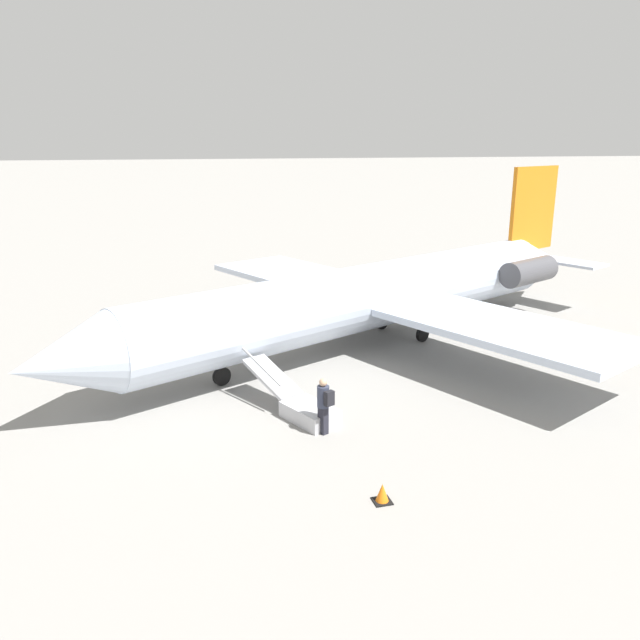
% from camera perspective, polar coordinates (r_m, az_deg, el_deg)
% --- Properties ---
extents(ground_plane, '(600.00, 600.00, 0.00)m').
position_cam_1_polar(ground_plane, '(26.73, 4.24, -2.27)').
color(ground_plane, gray).
extents(airplane_main, '(27.09, 21.10, 7.14)m').
position_cam_1_polar(airplane_main, '(26.78, 5.79, 2.49)').
color(airplane_main, silver).
rests_on(airplane_main, ground).
extents(boarding_stairs, '(2.58, 4.08, 1.75)m').
position_cam_1_polar(boarding_stairs, '(19.78, -1.68, -7.80)').
color(boarding_stairs, '#B2B2B7').
rests_on(boarding_stairs, ground).
extents(passenger, '(0.46, 0.57, 1.74)m').
position_cam_1_polar(passenger, '(18.42, 0.36, -7.54)').
color(passenger, '#23232D').
rests_on(passenger, ground).
extents(traffic_cone_near_stairs, '(0.44, 0.44, 0.48)m').
position_cam_1_polar(traffic_cone_near_stairs, '(15.61, 5.71, -15.51)').
color(traffic_cone_near_stairs, black).
rests_on(traffic_cone_near_stairs, ground).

